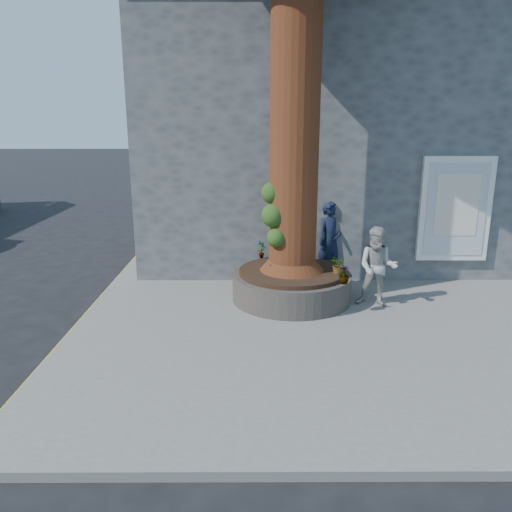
{
  "coord_description": "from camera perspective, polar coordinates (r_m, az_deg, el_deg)",
  "views": [
    {
      "loc": [
        0.07,
        -7.22,
        3.49
      ],
      "look_at": [
        0.1,
        1.05,
        1.25
      ],
      "focal_mm": 35.0,
      "sensor_mm": 36.0,
      "label": 1
    }
  ],
  "objects": [
    {
      "name": "ground",
      "position": [
        8.02,
        -0.71,
        -10.65
      ],
      "size": [
        120.0,
        120.0,
        0.0
      ],
      "primitive_type": "plane",
      "color": "black",
      "rests_on": "ground"
    },
    {
      "name": "pavement",
      "position": [
        9.02,
        8.99,
        -7.4
      ],
      "size": [
        9.0,
        8.0,
        0.12
      ],
      "primitive_type": "cube",
      "color": "slate",
      "rests_on": "ground"
    },
    {
      "name": "yellow_line",
      "position": [
        9.46,
        -19.64,
        -7.42
      ],
      "size": [
        0.1,
        30.0,
        0.01
      ],
      "primitive_type": "cube",
      "color": "yellow",
      "rests_on": "ground"
    },
    {
      "name": "stone_shop",
      "position": [
        14.62,
        9.63,
        13.64
      ],
      "size": [
        10.3,
        8.3,
        6.3
      ],
      "color": "#4B4E51",
      "rests_on": "ground"
    },
    {
      "name": "planter",
      "position": [
        9.75,
        4.09,
        -3.3
      ],
      "size": [
        2.3,
        2.3,
        0.6
      ],
      "color": "black",
      "rests_on": "pavement"
    },
    {
      "name": "man",
      "position": [
        10.84,
        8.43,
        1.67
      ],
      "size": [
        0.76,
        0.67,
        1.75
      ],
      "primitive_type": "imported",
      "rotation": [
        0.0,
        0.0,
        0.49
      ],
      "color": "#121B32",
      "rests_on": "pavement"
    },
    {
      "name": "woman",
      "position": [
        9.52,
        13.71,
        -1.23
      ],
      "size": [
        0.88,
        0.78,
        1.51
      ],
      "primitive_type": "imported",
      "rotation": [
        0.0,
        0.0,
        -0.33
      ],
      "color": "#A9A7A2",
      "rests_on": "pavement"
    },
    {
      "name": "shopping_bag",
      "position": [
        10.86,
        9.56,
        -2.36
      ],
      "size": [
        0.23,
        0.18,
        0.28
      ],
      "primitive_type": "cube",
      "rotation": [
        0.0,
        0.0,
        -0.34
      ],
      "color": "white",
      "rests_on": "pavement"
    },
    {
      "name": "plant_a",
      "position": [
        10.4,
        0.61,
        0.76
      ],
      "size": [
        0.23,
        0.24,
        0.37
      ],
      "primitive_type": "imported",
      "rotation": [
        0.0,
        0.0,
        0.92
      ],
      "color": "gray",
      "rests_on": "planter"
    },
    {
      "name": "plant_b",
      "position": [
        9.41,
        2.02,
        -0.8
      ],
      "size": [
        0.26,
        0.26,
        0.37
      ],
      "primitive_type": "imported",
      "rotation": [
        0.0,
        0.0,
        1.94
      ],
      "color": "gray",
      "rests_on": "planter"
    },
    {
      "name": "plant_c",
      "position": [
        8.9,
        10.02,
        -2.08
      ],
      "size": [
        0.2,
        0.2,
        0.34
      ],
      "primitive_type": "imported",
      "rotation": [
        0.0,
        0.0,
        3.18
      ],
      "color": "gray",
      "rests_on": "planter"
    },
    {
      "name": "plant_d",
      "position": [
        9.44,
        9.42,
        -1.05
      ],
      "size": [
        0.35,
        0.38,
        0.34
      ],
      "primitive_type": "imported",
      "rotation": [
        0.0,
        0.0,
        5.04
      ],
      "color": "gray",
      "rests_on": "planter"
    }
  ]
}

